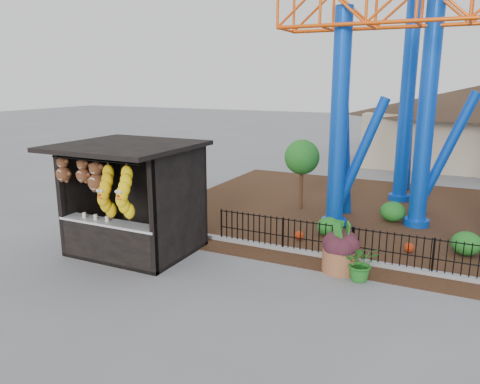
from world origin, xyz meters
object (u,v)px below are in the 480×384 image
at_px(prize_booth, 128,201).
at_px(potted_plant, 361,263).
at_px(terracotta_planter, 340,260).
at_px(roller_coaster, 475,26).

relative_size(prize_booth, potted_plant, 3.82).
relative_size(prize_booth, terracotta_planter, 3.80).
distance_m(prize_booth, terracotta_planter, 5.93).
bearing_deg(roller_coaster, terracotta_planter, -112.50).
relative_size(terracotta_planter, potted_plant, 1.00).
distance_m(prize_booth, potted_plant, 6.41).
height_order(roller_coaster, terracotta_planter, roller_coaster).
xyz_separation_m(prize_booth, roller_coaster, (8.11, 7.32, 4.92)).
xyz_separation_m(prize_booth, terracotta_planter, (5.64, 1.35, -1.23)).
bearing_deg(terracotta_planter, prize_booth, -166.50).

